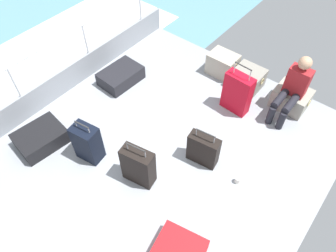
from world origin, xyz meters
The scene contains 15 objects.
ground_plane centered at (0.00, 0.00, -0.03)m, with size 4.40×5.20×0.06m, color gray.
gunwale_port centered at (-2.17, 0.00, 0.23)m, with size 0.06×5.20×0.45m, color gray.
railing_port centered at (-2.17, 0.00, 0.78)m, with size 0.04×4.20×1.02m.
sea_wake centered at (-3.60, 0.00, -0.34)m, with size 12.00×12.00×0.01m.
cargo_crate_0 centered at (-0.30, 2.19, 0.20)m, with size 0.54×0.38×0.40m.
cargo_crate_1 centered at (0.25, 2.18, 0.18)m, with size 0.53×0.43×0.35m.
cargo_crate_2 centered at (1.05, 2.20, 0.17)m, with size 0.59×0.47×0.34m.
passenger_seated centered at (1.05, 2.02, 0.53)m, with size 0.34×0.66×1.04m.
suitcase_0 centered at (0.54, 0.37, 0.26)m, with size 0.47×0.25×0.64m.
suitcase_1 centered at (-0.79, -0.60, 0.31)m, with size 0.40×0.30×0.72m.
suitcase_3 centered at (0.36, 1.56, 0.36)m, with size 0.47×0.22×0.91m.
suitcase_4 centered at (-1.58, 0.85, 0.12)m, with size 0.55×0.76×0.25m.
suitcase_5 centered at (-1.54, -0.91, 0.13)m, with size 0.63×0.76×0.25m.
suitcase_6 centered at (0.03, -0.44, 0.31)m, with size 0.47×0.28×0.75m.
paper_cup centered at (1.14, 0.38, 0.05)m, with size 0.08×0.08×0.10m, color white.
Camera 1 is at (1.79, -1.98, 3.93)m, focal length 33.98 mm.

